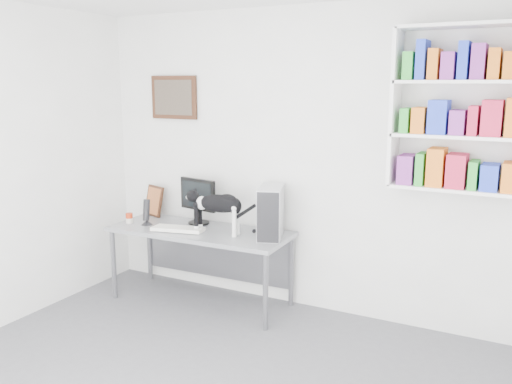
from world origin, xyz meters
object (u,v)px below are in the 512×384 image
monitor (198,201)px  cat (218,213)px  keyboard (178,229)px  leaning_print (154,200)px  desk (201,266)px  soup_can (129,218)px  pc_tower (271,212)px  speaker (146,212)px  bookshelf (463,109)px

monitor → cat: bearing=-21.4°
keyboard → leaning_print: 0.68m
desk → keyboard: size_ratio=3.56×
leaning_print → soup_can: bearing=-75.1°
pc_tower → desk: bearing=169.8°
soup_can → leaning_print: bearing=86.2°
speaker → cat: cat is taller
pc_tower → speaker: 1.24m
desk → cat: (0.23, -0.05, 0.54)m
bookshelf → leaning_print: 3.06m
desk → cat: bearing=-13.3°
bookshelf → speaker: bearing=-173.2°
pc_tower → leaning_print: size_ratio=1.40×
keyboard → monitor: bearing=72.0°
keyboard → soup_can: (-0.58, 0.01, 0.03)m
desk → speaker: speaker is taller
monitor → speaker: (-0.42, -0.26, -0.10)m
speaker → cat: size_ratio=0.42×
desk → soup_can: bearing=-172.2°
keyboard → cat: cat is taller
pc_tower → leaning_print: bearing=155.4°
keyboard → soup_can: soup_can is taller
desk → pc_tower: bearing=7.3°
monitor → pc_tower: size_ratio=1.01×
cat → speaker: bearing=178.0°
pc_tower → speaker: bearing=170.1°
monitor → leaning_print: 0.59m
monitor → pc_tower: 0.81m
keyboard → cat: bearing=-0.5°
desk → pc_tower: pc_tower is taller
bookshelf → keyboard: bookshelf is taller
speaker → soup_can: speaker is taller
pc_tower → soup_can: size_ratio=4.54×
keyboard → cat: (0.38, 0.09, 0.17)m
bookshelf → leaning_print: bookshelf is taller
speaker → leaning_print: leaning_print is taller
leaning_print → soup_can: size_ratio=3.23×
monitor → keyboard: size_ratio=0.94×
bookshelf → cat: bookshelf is taller
desk → keyboard: keyboard is taller
leaning_print → cat: size_ratio=0.52×
leaning_print → cat: (0.94, -0.28, 0.03)m
speaker → leaning_print: (-0.16, 0.33, 0.03)m
bookshelf → cat: bearing=-171.8°
desk → keyboard: bearing=-140.6°
pc_tower → soup_can: bearing=170.1°
monitor → soup_can: monitor is taller
speaker → soup_can: (-0.19, -0.03, -0.08)m
pc_tower → bookshelf: bearing=-14.4°
leaning_print → keyboard: bearing=-14.9°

